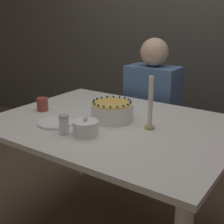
{
  "coord_description": "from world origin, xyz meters",
  "views": [
    {
      "loc": [
        0.96,
        -1.41,
        1.38
      ],
      "look_at": [
        -0.03,
        0.02,
        0.81
      ],
      "focal_mm": 50.0,
      "sensor_mm": 36.0,
      "label": 1
    }
  ],
  "objects_px": {
    "sugar_shaker": "(64,124)",
    "candle": "(150,108)",
    "sugar_bowl": "(86,128)",
    "person_man_blue_shirt": "(151,123)",
    "cake": "(112,111)"
  },
  "relations": [
    {
      "from": "sugar_shaker",
      "to": "candle",
      "type": "bearing_deg",
      "value": 43.83
    },
    {
      "from": "sugar_bowl",
      "to": "candle",
      "type": "xyz_separation_m",
      "value": [
        0.23,
        0.27,
        0.08
      ]
    },
    {
      "from": "sugar_bowl",
      "to": "person_man_blue_shirt",
      "type": "relative_size",
      "value": 0.11
    },
    {
      "from": "candle",
      "to": "person_man_blue_shirt",
      "type": "xyz_separation_m",
      "value": [
        -0.34,
        0.7,
        -0.36
      ]
    },
    {
      "from": "cake",
      "to": "sugar_shaker",
      "type": "bearing_deg",
      "value": -104.63
    },
    {
      "from": "candle",
      "to": "person_man_blue_shirt",
      "type": "bearing_deg",
      "value": 116.25
    },
    {
      "from": "cake",
      "to": "sugar_shaker",
      "type": "distance_m",
      "value": 0.33
    },
    {
      "from": "candle",
      "to": "cake",
      "type": "bearing_deg",
      "value": -179.88
    },
    {
      "from": "sugar_bowl",
      "to": "person_man_blue_shirt",
      "type": "distance_m",
      "value": 1.01
    },
    {
      "from": "sugar_shaker",
      "to": "candle",
      "type": "distance_m",
      "value": 0.47
    },
    {
      "from": "cake",
      "to": "person_man_blue_shirt",
      "type": "distance_m",
      "value": 0.77
    },
    {
      "from": "sugar_bowl",
      "to": "person_man_blue_shirt",
      "type": "height_order",
      "value": "person_man_blue_shirt"
    },
    {
      "from": "candle",
      "to": "person_man_blue_shirt",
      "type": "relative_size",
      "value": 0.25
    },
    {
      "from": "cake",
      "to": "candle",
      "type": "xyz_separation_m",
      "value": [
        0.25,
        0.0,
        0.07
      ]
    },
    {
      "from": "sugar_bowl",
      "to": "candle",
      "type": "height_order",
      "value": "candle"
    }
  ]
}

